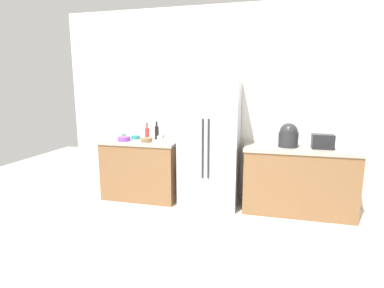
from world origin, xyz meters
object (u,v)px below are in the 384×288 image
(rice_cooker, at_px, (288,136))
(cup_a, at_px, (124,137))
(bowl_b, at_px, (124,139))
(bowl_c, at_px, (146,140))
(toaster, at_px, (323,142))
(bottle_b, at_px, (147,133))
(refrigerator, at_px, (210,144))
(bottle_a, at_px, (157,132))
(cup_b, at_px, (160,139))
(bowl_a, at_px, (135,137))

(rice_cooker, distance_m, cup_a, 2.49)
(bowl_b, xyz_separation_m, bowl_c, (0.37, -0.00, -0.00))
(toaster, relative_size, bottle_b, 1.02)
(refrigerator, xyz_separation_m, bottle_a, (-0.89, 0.19, 0.12))
(refrigerator, distance_m, cup_b, 0.77)
(refrigerator, bearing_deg, bowl_b, -176.15)
(bottle_b, bearing_deg, bowl_c, -71.67)
(bottle_a, xyz_separation_m, bowl_c, (-0.06, -0.28, -0.08))
(rice_cooker, height_order, cup_b, rice_cooker)
(cup_a, bearing_deg, toaster, -0.55)
(toaster, distance_m, cup_b, 2.30)
(rice_cooker, relative_size, bowl_c, 2.00)
(bottle_a, bearing_deg, cup_a, -164.46)
(refrigerator, xyz_separation_m, bowl_c, (-0.96, -0.09, 0.04))
(cup_a, distance_m, bowl_c, 0.46)
(bottle_a, distance_m, bottle_b, 0.16)
(refrigerator, height_order, toaster, refrigerator)
(refrigerator, height_order, bottle_a, refrigerator)
(cup_a, xyz_separation_m, bowl_c, (0.44, -0.14, -0.01))
(rice_cooker, bearing_deg, bowl_a, 177.84)
(toaster, xyz_separation_m, bottle_b, (-2.54, 0.06, 0.00))
(rice_cooker, bearing_deg, toaster, -3.61)
(cup_b, height_order, bowl_c, cup_b)
(refrigerator, xyz_separation_m, toaster, (1.53, 0.02, 0.11))
(rice_cooker, relative_size, bowl_a, 2.33)
(bowl_c, bearing_deg, toaster, 2.51)
(rice_cooker, xyz_separation_m, cup_a, (-2.49, 0.00, -0.11))
(bowl_a, bearing_deg, cup_b, -18.99)
(cup_b, relative_size, bowl_a, 0.63)
(refrigerator, height_order, rice_cooker, refrigerator)
(rice_cooker, bearing_deg, bottle_a, 175.95)
(toaster, bearing_deg, bottle_b, 178.66)
(cup_a, bearing_deg, bowl_c, -17.26)
(toaster, relative_size, bowl_a, 1.95)
(cup_b, bearing_deg, bottle_a, 121.01)
(refrigerator, xyz_separation_m, bowl_a, (-1.24, 0.13, 0.04))
(refrigerator, distance_m, bottle_a, 0.92)
(bottle_a, bearing_deg, bowl_b, -147.43)
(bottle_b, height_order, cup_b, bottle_b)
(bowl_a, bearing_deg, bottle_a, 8.67)
(cup_b, xyz_separation_m, bowl_a, (-0.47, 0.16, -0.02))
(rice_cooker, relative_size, bowl_b, 1.72)
(bottle_a, bearing_deg, cup_b, -58.99)
(bottle_a, height_order, bowl_b, bottle_a)
(cup_a, relative_size, bowl_c, 0.50)
(rice_cooker, distance_m, bowl_c, 2.06)
(toaster, height_order, bowl_b, toaster)
(cup_a, bearing_deg, bottle_b, 4.66)
(bowl_b, bearing_deg, bowl_c, -0.19)
(bowl_b, bearing_deg, bottle_a, 32.57)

